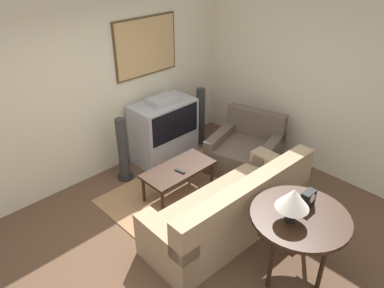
{
  "coord_description": "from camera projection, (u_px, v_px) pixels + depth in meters",
  "views": [
    {
      "loc": [
        -2.35,
        -2.44,
        3.37
      ],
      "look_at": [
        0.81,
        0.81,
        0.75
      ],
      "focal_mm": 35.0,
      "sensor_mm": 36.0,
      "label": 1
    }
  ],
  "objects": [
    {
      "name": "couch",
      "position": [
        232.0,
        210.0,
        4.67
      ],
      "size": [
        2.3,
        0.92,
        0.89
      ],
      "rotation": [
        0.0,
        0.0,
        3.11
      ],
      "color": "#9E8466",
      "rests_on": "ground_plane"
    },
    {
      "name": "console_table",
      "position": [
        300.0,
        221.0,
        3.87
      ],
      "size": [
        1.03,
        1.03,
        0.81
      ],
      "color": "black",
      "rests_on": "ground_plane"
    },
    {
      "name": "table_lamp",
      "position": [
        293.0,
        199.0,
        3.64
      ],
      "size": [
        0.34,
        0.34,
        0.39
      ],
      "color": "black",
      "rests_on": "console_table"
    },
    {
      "name": "speaker_tower_right",
      "position": [
        200.0,
        117.0,
        6.6
      ],
      "size": [
        0.26,
        0.26,
        1.01
      ],
      "color": "black",
      "rests_on": "ground_plane"
    },
    {
      "name": "area_rug",
      "position": [
        183.0,
        191.0,
        5.51
      ],
      "size": [
        2.17,
        1.49,
        0.01
      ],
      "color": "#99704C",
      "rests_on": "ground_plane"
    },
    {
      "name": "ground_plane",
      "position": [
        190.0,
        243.0,
        4.62
      ],
      "size": [
        12.0,
        12.0,
        0.0
      ],
      "primitive_type": "plane",
      "color": "brown"
    },
    {
      "name": "coffee_table",
      "position": [
        179.0,
        171.0,
        5.27
      ],
      "size": [
        1.05,
        0.51,
        0.45
      ],
      "color": "black",
      "rests_on": "ground_plane"
    },
    {
      "name": "wall_back",
      "position": [
        86.0,
        93.0,
        5.27
      ],
      "size": [
        12.0,
        0.1,
        2.7
      ],
      "color": "beige",
      "rests_on": "ground_plane"
    },
    {
      "name": "mantel_clock",
      "position": [
        308.0,
        199.0,
        3.92
      ],
      "size": [
        0.17,
        0.1,
        0.19
      ],
      "color": "black",
      "rests_on": "console_table"
    },
    {
      "name": "wall_right",
      "position": [
        318.0,
        86.0,
        5.53
      ],
      "size": [
        0.06,
        12.0,
        2.7
      ],
      "color": "beige",
      "rests_on": "ground_plane"
    },
    {
      "name": "tv",
      "position": [
        164.0,
        130.0,
        6.09
      ],
      "size": [
        1.02,
        0.59,
        1.09
      ],
      "color": "#9E9EA3",
      "rests_on": "ground_plane"
    },
    {
      "name": "remote",
      "position": [
        180.0,
        171.0,
        5.17
      ],
      "size": [
        0.07,
        0.17,
        0.02
      ],
      "color": "black",
      "rests_on": "coffee_table"
    },
    {
      "name": "speaker_tower_left",
      "position": [
        123.0,
        151.0,
        5.6
      ],
      "size": [
        0.26,
        0.26,
        1.01
      ],
      "color": "black",
      "rests_on": "ground_plane"
    },
    {
      "name": "armchair",
      "position": [
        246.0,
        151.0,
        5.95
      ],
      "size": [
        1.17,
        1.18,
        0.87
      ],
      "rotation": [
        0.0,
        0.0,
        -1.32
      ],
      "color": "brown",
      "rests_on": "ground_plane"
    }
  ]
}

